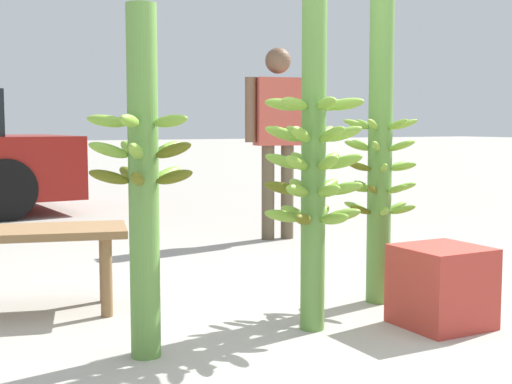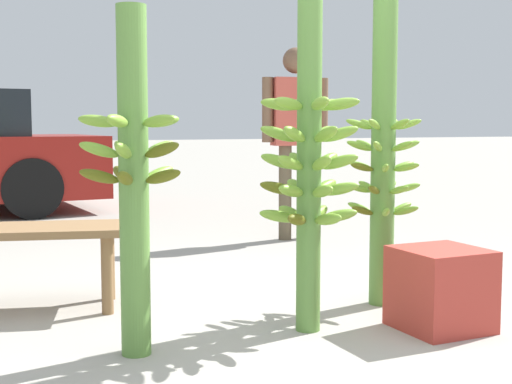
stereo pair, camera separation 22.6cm
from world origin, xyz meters
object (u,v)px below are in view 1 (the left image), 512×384
object	(u,v)px
banana_stalk_left	(144,177)
banana_stalk_right	(380,156)
banana_stalk_center	(314,151)
market_bench	(6,242)
produce_crate	(442,286)
vendor_person	(278,125)

from	to	relation	value
banana_stalk_left	banana_stalk_right	distance (m)	1.45
banana_stalk_left	banana_stalk_center	distance (m)	0.83
banana_stalk_center	market_bench	bearing A→B (deg)	141.97
banana_stalk_center	produce_crate	size ratio (longest dim) A/B	4.54
banana_stalk_right	vendor_person	distance (m)	2.21
market_bench	produce_crate	size ratio (longest dim) A/B	3.28
banana_stalk_left	vendor_person	world-z (taller)	vendor_person
banana_stalk_right	market_bench	xyz separation A→B (m)	(-1.82, 0.69, -0.43)
banana_stalk_center	vendor_person	size ratio (longest dim) A/B	1.09
market_bench	banana_stalk_center	bearing A→B (deg)	-23.06
vendor_person	produce_crate	world-z (taller)	vendor_person
market_bench	vendor_person	bearing A→B (deg)	45.68
banana_stalk_center	banana_stalk_right	xyz separation A→B (m)	(0.60, 0.27, -0.05)
banana_stalk_left	vendor_person	size ratio (longest dim) A/B	0.91
banana_stalk_left	banana_stalk_center	world-z (taller)	banana_stalk_center
banana_stalk_right	banana_stalk_left	bearing A→B (deg)	-169.06
banana_stalk_center	produce_crate	world-z (taller)	banana_stalk_center
vendor_person	produce_crate	distance (m)	2.81
banana_stalk_center	vendor_person	world-z (taller)	banana_stalk_center
vendor_person	market_bench	bearing A→B (deg)	40.23
banana_stalk_center	produce_crate	distance (m)	0.90
banana_stalk_center	vendor_person	bearing A→B (deg)	63.51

